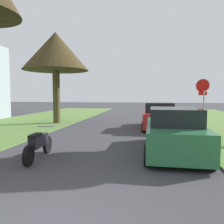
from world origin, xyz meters
TOP-DOWN VIEW (x-y plane):
  - stop_sign_far at (4.77, 11.30)m, footprint 0.81×0.61m
  - street_tree_left_mid_b at (-4.80, 12.38)m, footprint 4.55×4.55m
  - parked_sedan_green at (2.49, 5.42)m, footprint 1.98×4.42m
  - parked_sedan_red at (2.26, 11.25)m, footprint 1.98×4.42m
  - parked_motorcycle at (-1.78, 3.94)m, footprint 0.60×2.05m

SIDE VIEW (x-z plane):
  - parked_motorcycle at x=-1.78m, z-range 0.00..0.97m
  - parked_sedan_green at x=2.49m, z-range -0.06..1.51m
  - parked_sedan_red at x=2.26m, z-range -0.06..1.51m
  - stop_sign_far at x=4.77m, z-range 0.70..3.63m
  - street_tree_left_mid_b at x=-4.80m, z-range 1.84..8.18m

